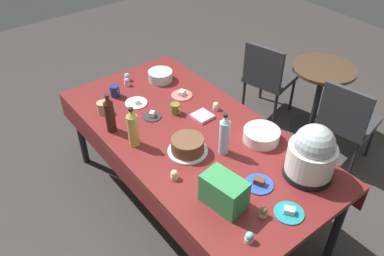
{
  "coord_description": "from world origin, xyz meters",
  "views": [
    {
      "loc": [
        1.77,
        -1.37,
        2.55
      ],
      "look_at": [
        0.0,
        0.0,
        0.8
      ],
      "focal_mm": 36.95,
      "sensor_mm": 36.0,
      "label": 1
    }
  ],
  "objects_px": {
    "dessert_plate_coral": "(182,94)",
    "cupcake_lemon": "(127,82)",
    "cupcake_vanilla": "(174,175)",
    "cupcake_berry": "(127,77)",
    "potluck_table": "(192,140)",
    "frosted_layer_cake": "(188,146)",
    "soda_carton": "(224,192)",
    "coffee_mug_olive": "(176,109)",
    "cupcake_cocoa": "(249,237)",
    "soda_bottle_water": "(224,135)",
    "maroon_chair_right": "(347,119)",
    "dessert_plate_charcoal": "(152,116)",
    "soda_bottle_cola": "(110,114)",
    "slow_cooker": "(312,154)",
    "dessert_plate_white": "(136,102)",
    "ceramic_snack_bowl": "(261,135)",
    "coffee_mug_tan": "(103,108)",
    "cupcake_mint": "(216,106)",
    "round_cafe_table": "(320,87)",
    "coffee_mug_navy": "(115,91)",
    "dessert_plate_cobalt": "(259,183)",
    "soda_bottle_ginger_ale": "(133,128)",
    "cupcake_rose": "(263,212)",
    "maroon_chair_left": "(268,75)",
    "glass_salad_bowl": "(160,76)"
  },
  "relations": [
    {
      "from": "slow_cooker",
      "to": "dessert_plate_white",
      "type": "xyz_separation_m",
      "value": [
        -1.37,
        -0.44,
        -0.17
      ]
    },
    {
      "from": "dessert_plate_cobalt",
      "to": "frosted_layer_cake",
      "type": "bearing_deg",
      "value": -162.66
    },
    {
      "from": "soda_bottle_cola",
      "to": "soda_carton",
      "type": "xyz_separation_m",
      "value": [
        1.03,
        0.18,
        -0.04
      ]
    },
    {
      "from": "soda_bottle_ginger_ale",
      "to": "maroon_chair_right",
      "type": "xyz_separation_m",
      "value": [
        0.57,
        1.78,
        -0.4
      ]
    },
    {
      "from": "potluck_table",
      "to": "cupcake_cocoa",
      "type": "xyz_separation_m",
      "value": [
        0.92,
        -0.33,
        0.09
      ]
    },
    {
      "from": "glass_salad_bowl",
      "to": "coffee_mug_tan",
      "type": "xyz_separation_m",
      "value": [
        0.13,
        -0.63,
        0.0
      ]
    },
    {
      "from": "maroon_chair_right",
      "to": "coffee_mug_olive",
      "type": "bearing_deg",
      "value": -117.39
    },
    {
      "from": "dessert_plate_cobalt",
      "to": "dessert_plate_coral",
      "type": "bearing_deg",
      "value": 168.53
    },
    {
      "from": "dessert_plate_white",
      "to": "cupcake_berry",
      "type": "bearing_deg",
      "value": 160.14
    },
    {
      "from": "soda_bottle_cola",
      "to": "coffee_mug_tan",
      "type": "xyz_separation_m",
      "value": [
        -0.24,
        0.06,
        -0.1
      ]
    },
    {
      "from": "cupcake_cocoa",
      "to": "maroon_chair_right",
      "type": "height_order",
      "value": "maroon_chair_right"
    },
    {
      "from": "maroon_chair_left",
      "to": "soda_bottle_cola",
      "type": "bearing_deg",
      "value": -85.59
    },
    {
      "from": "cupcake_lemon",
      "to": "coffee_mug_olive",
      "type": "xyz_separation_m",
      "value": [
        0.59,
        0.09,
        0.01
      ]
    },
    {
      "from": "cupcake_lemon",
      "to": "soda_bottle_cola",
      "type": "bearing_deg",
      "value": -40.65
    },
    {
      "from": "cupcake_vanilla",
      "to": "cupcake_berry",
      "type": "distance_m",
      "value": 1.29
    },
    {
      "from": "cupcake_mint",
      "to": "soda_carton",
      "type": "height_order",
      "value": "soda_carton"
    },
    {
      "from": "dessert_plate_charcoal",
      "to": "soda_carton",
      "type": "xyz_separation_m",
      "value": [
        0.99,
        -0.15,
        0.09
      ]
    },
    {
      "from": "cupcake_rose",
      "to": "cupcake_mint",
      "type": "xyz_separation_m",
      "value": [
        -0.97,
        0.48,
        0.0
      ]
    },
    {
      "from": "potluck_table",
      "to": "dessert_plate_charcoal",
      "type": "relative_size",
      "value": 15.58
    },
    {
      "from": "dessert_plate_white",
      "to": "soda_carton",
      "type": "xyz_separation_m",
      "value": [
        1.22,
        -0.15,
        0.09
      ]
    },
    {
      "from": "soda_bottle_water",
      "to": "soda_bottle_ginger_ale",
      "type": "height_order",
      "value": "soda_bottle_water"
    },
    {
      "from": "potluck_table",
      "to": "cupcake_lemon",
      "type": "relative_size",
      "value": 32.59
    },
    {
      "from": "frosted_layer_cake",
      "to": "soda_carton",
      "type": "xyz_separation_m",
      "value": [
        0.5,
        -0.12,
        0.05
      ]
    },
    {
      "from": "coffee_mug_tan",
      "to": "cupcake_mint",
      "type": "bearing_deg",
      "value": 54.88
    },
    {
      "from": "ceramic_snack_bowl",
      "to": "round_cafe_table",
      "type": "bearing_deg",
      "value": 107.79
    },
    {
      "from": "coffee_mug_navy",
      "to": "dessert_plate_coral",
      "type": "bearing_deg",
      "value": 52.71
    },
    {
      "from": "cupcake_cocoa",
      "to": "ceramic_snack_bowl",
      "type": "bearing_deg",
      "value": 130.14
    },
    {
      "from": "soda_bottle_cola",
      "to": "dessert_plate_coral",
      "type": "bearing_deg",
      "value": 94.7
    },
    {
      "from": "ceramic_snack_bowl",
      "to": "soda_carton",
      "type": "distance_m",
      "value": 0.67
    },
    {
      "from": "ceramic_snack_bowl",
      "to": "cupcake_vanilla",
      "type": "relative_size",
      "value": 3.81
    },
    {
      "from": "ceramic_snack_bowl",
      "to": "dessert_plate_cobalt",
      "type": "xyz_separation_m",
      "value": [
        0.3,
        -0.33,
        -0.03
      ]
    },
    {
      "from": "soda_carton",
      "to": "maroon_chair_right",
      "type": "height_order",
      "value": "soda_carton"
    },
    {
      "from": "cupcake_berry",
      "to": "maroon_chair_left",
      "type": "height_order",
      "value": "maroon_chair_left"
    },
    {
      "from": "cupcake_cocoa",
      "to": "soda_bottle_water",
      "type": "distance_m",
      "value": 0.74
    },
    {
      "from": "frosted_layer_cake",
      "to": "maroon_chair_right",
      "type": "relative_size",
      "value": 0.33
    },
    {
      "from": "slow_cooker",
      "to": "ceramic_snack_bowl",
      "type": "distance_m",
      "value": 0.45
    },
    {
      "from": "dessert_plate_coral",
      "to": "cupcake_lemon",
      "type": "relative_size",
      "value": 2.58
    },
    {
      "from": "frosted_layer_cake",
      "to": "cupcake_vanilla",
      "type": "bearing_deg",
      "value": -55.51
    },
    {
      "from": "cupcake_vanilla",
      "to": "coffee_mug_tan",
      "type": "xyz_separation_m",
      "value": [
        -0.92,
        -0.01,
        0.01
      ]
    },
    {
      "from": "dessert_plate_white",
      "to": "cupcake_berry",
      "type": "distance_m",
      "value": 0.38
    },
    {
      "from": "maroon_chair_right",
      "to": "maroon_chair_left",
      "type": "bearing_deg",
      "value": 179.94
    },
    {
      "from": "soda_bottle_water",
      "to": "cupcake_mint",
      "type": "bearing_deg",
      "value": 145.26
    },
    {
      "from": "cupcake_cocoa",
      "to": "round_cafe_table",
      "type": "height_order",
      "value": "cupcake_cocoa"
    },
    {
      "from": "dessert_plate_charcoal",
      "to": "potluck_table",
      "type": "bearing_deg",
      "value": 18.54
    },
    {
      "from": "dessert_plate_coral",
      "to": "dessert_plate_charcoal",
      "type": "relative_size",
      "value": 1.23
    },
    {
      "from": "glass_salad_bowl",
      "to": "dessert_plate_white",
      "type": "distance_m",
      "value": 0.4
    },
    {
      "from": "potluck_table",
      "to": "dessert_plate_coral",
      "type": "xyz_separation_m",
      "value": [
        -0.45,
        0.24,
        0.07
      ]
    },
    {
      "from": "dessert_plate_charcoal",
      "to": "coffee_mug_tan",
      "type": "height_order",
      "value": "coffee_mug_tan"
    },
    {
      "from": "dessert_plate_coral",
      "to": "cupcake_lemon",
      "type": "xyz_separation_m",
      "value": [
        -0.42,
        -0.27,
        0.02
      ]
    },
    {
      "from": "dessert_plate_white",
      "to": "maroon_chair_left",
      "type": "height_order",
      "value": "maroon_chair_left"
    }
  ]
}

